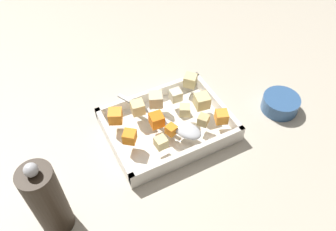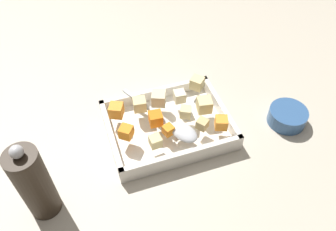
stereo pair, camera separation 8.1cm
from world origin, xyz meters
TOP-DOWN VIEW (x-y plane):
  - ground_plane at (0.00, 0.00)m, footprint 4.00×4.00m
  - baking_dish at (0.02, -0.02)m, footprint 0.29×0.22m
  - carrot_chunk_mid_left at (0.13, -0.07)m, footprint 0.04×0.04m
  - carrot_chunk_far_left at (-0.09, 0.04)m, footprint 0.04×0.04m
  - carrot_chunk_mid_right at (0.05, -0.02)m, footprint 0.03×0.03m
  - carrot_chunk_under_handle at (0.12, -0.00)m, footprint 0.04×0.04m
  - carrot_chunk_near_spoon at (0.03, 0.02)m, footprint 0.03×0.03m
  - potato_chunk_near_left at (-0.03, -0.07)m, footprint 0.03×0.03m
  - potato_chunk_corner_se at (-0.07, -0.02)m, footprint 0.04×0.04m
  - potato_chunk_rim_edge at (0.07, -0.07)m, footprint 0.03×0.03m
  - potato_chunk_heap_top at (0.07, 0.05)m, footprint 0.03×0.03m
  - potato_chunk_front_center at (0.02, -0.07)m, footprint 0.04×0.04m
  - potato_chunk_near_right at (-0.09, -0.10)m, footprint 0.04×0.04m
  - potato_chunk_heap_side at (-0.05, 0.03)m, footprint 0.03×0.03m
  - potato_chunk_corner_ne at (-0.02, -0.02)m, footprint 0.03×0.03m
  - serving_spoon at (0.01, 0.03)m, footprint 0.13×0.23m
  - pepper_mill at (0.32, 0.09)m, footprint 0.06×0.06m
  - small_prep_bowl at (-0.27, 0.05)m, footprint 0.09×0.09m

SIDE VIEW (x-z plane):
  - ground_plane at x=0.00m, z-range 0.00..0.00m
  - baking_dish at x=0.02m, z-range -0.01..0.04m
  - small_prep_bowl at x=-0.27m, z-range 0.00..0.04m
  - serving_spoon at x=0.01m, z-range 0.04..0.06m
  - carrot_chunk_near_spoon at x=0.03m, z-range 0.05..0.07m
  - potato_chunk_heap_side at x=-0.05m, z-range 0.05..0.07m
  - potato_chunk_heap_top at x=0.07m, z-range 0.05..0.07m
  - potato_chunk_corner_ne at x=-0.02m, z-range 0.05..0.07m
  - potato_chunk_near_left at x=-0.03m, z-range 0.05..0.07m
  - carrot_chunk_under_handle at x=0.12m, z-range 0.05..0.07m
  - carrot_chunk_far_left at x=-0.09m, z-range 0.05..0.07m
  - potato_chunk_near_right at x=-0.09m, z-range 0.05..0.08m
  - carrot_chunk_mid_right at x=0.05m, z-range 0.05..0.08m
  - potato_chunk_rim_edge at x=0.07m, z-range 0.05..0.08m
  - carrot_chunk_mid_left at x=0.13m, z-range 0.05..0.08m
  - potato_chunk_front_center at x=0.02m, z-range 0.05..0.08m
  - potato_chunk_corner_se at x=-0.07m, z-range 0.05..0.08m
  - pepper_mill at x=0.32m, z-range -0.01..0.19m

